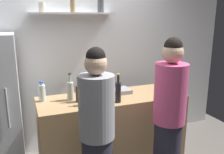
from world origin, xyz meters
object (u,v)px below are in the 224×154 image
water_bottle_plastic (42,92)px  wine_bottle_pale_glass (70,90)px  wine_bottle_amber_glass (79,93)px  person_pink_top (169,118)px  wine_bottle_dark_glass (118,92)px  baking_pan (117,91)px  wine_bottle_green_glass (87,96)px  utensil_holder (166,91)px  person_grey_hoodie (97,133)px

water_bottle_plastic → wine_bottle_pale_glass: bearing=-13.7°
wine_bottle_amber_glass → person_pink_top: size_ratio=0.17×
wine_bottle_dark_glass → wine_bottle_amber_glass: bearing=156.8°
baking_pan → water_bottle_plastic: (-0.93, 0.02, 0.08)m
baking_pan → water_bottle_plastic: 0.93m
wine_bottle_pale_glass → wine_bottle_green_glass: wine_bottle_pale_glass is taller
wine_bottle_amber_glass → wine_bottle_pale_glass: 0.12m
water_bottle_plastic → person_pink_top: (1.22, -0.77, -0.20)m
wine_bottle_pale_glass → water_bottle_plastic: bearing=166.3°
baking_pan → person_pink_top: 0.82m
utensil_holder → water_bottle_plastic: size_ratio=0.93×
utensil_holder → wine_bottle_dark_glass: (-0.64, -0.00, 0.07)m
wine_bottle_dark_glass → wine_bottle_pale_glass: bearing=151.2°
wine_bottle_amber_glass → wine_bottle_pale_glass: (-0.08, 0.09, 0.01)m
wine_bottle_pale_glass → person_grey_hoodie: size_ratio=0.20×
wine_bottle_dark_glass → wine_bottle_green_glass: wine_bottle_dark_glass is taller
wine_bottle_pale_glass → water_bottle_plastic: size_ratio=1.36×
utensil_holder → wine_bottle_pale_glass: 1.17m
wine_bottle_amber_glass → utensil_holder: bearing=-9.4°
wine_bottle_amber_glass → person_pink_top: 1.04m
water_bottle_plastic → person_grey_hoodie: 0.90m
baking_pan → wine_bottle_amber_glass: size_ratio=1.16×
wine_bottle_amber_glass → person_grey_hoodie: (0.03, -0.59, -0.23)m
person_grey_hoodie → wine_bottle_green_glass: bearing=-63.7°
baking_pan → person_grey_hoodie: (-0.51, -0.74, -0.15)m
wine_bottle_green_glass → person_pink_top: bearing=-30.8°
person_pink_top → water_bottle_plastic: bearing=8.3°
baking_pan → utensil_holder: size_ratio=1.52×
wine_bottle_green_glass → wine_bottle_pale_glass: bearing=120.1°
wine_bottle_amber_glass → wine_bottle_green_glass: (0.06, -0.14, 0.00)m
wine_bottle_amber_glass → wine_bottle_pale_glass: size_ratio=0.90×
person_pink_top → baking_pan: bearing=-28.2°
person_pink_top → person_grey_hoodie: bearing=39.9°
utensil_holder → person_grey_hoodie: person_grey_hoodie is taller
utensil_holder → person_pink_top: bearing=-118.5°
wine_bottle_green_glass → wine_bottle_amber_glass: bearing=112.6°
person_pink_top → wine_bottle_amber_glass: bearing=4.7°
baking_pan → wine_bottle_dark_glass: size_ratio=1.01×
utensil_holder → wine_bottle_dark_glass: wine_bottle_dark_glass is taller
utensil_holder → wine_bottle_dark_glass: 0.65m
utensil_holder → wine_bottle_pale_glass: wine_bottle_pale_glass is taller
water_bottle_plastic → person_grey_hoodie: person_grey_hoodie is taller
person_grey_hoodie → water_bottle_plastic: bearing=-31.1°
baking_pan → wine_bottle_pale_glass: size_ratio=1.04×
water_bottle_plastic → wine_bottle_green_glass: bearing=-34.7°
wine_bottle_pale_glass → person_grey_hoodie: person_grey_hoodie is taller
wine_bottle_dark_glass → person_grey_hoodie: 0.62m
wine_bottle_amber_glass → water_bottle_plastic: (-0.39, 0.17, -0.00)m
utensil_holder → wine_bottle_green_glass: (-1.00, 0.03, 0.05)m
baking_pan → wine_bottle_dark_glass: bearing=-110.0°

